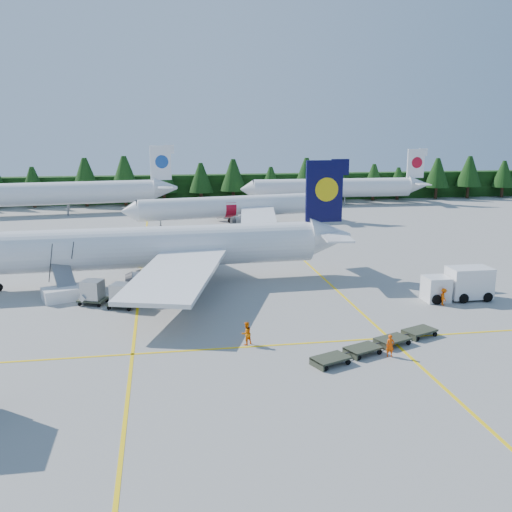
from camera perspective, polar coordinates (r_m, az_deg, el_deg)
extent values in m
plane|color=gray|center=(50.48, 4.21, -6.19)|extent=(320.00, 320.00, 0.00)
cube|color=yellow|center=(68.37, -11.35, -1.34)|extent=(0.25, 120.00, 0.01)
cube|color=yellow|center=(70.55, 5.10, -0.70)|extent=(0.25, 120.00, 0.01)
cube|color=yellow|center=(45.04, 6.03, -8.61)|extent=(80.00, 0.25, 0.01)
cube|color=black|center=(129.55, -4.44, 6.79)|extent=(220.00, 4.00, 6.00)
cylinder|color=silver|center=(61.38, -11.65, 0.83)|extent=(37.48, 5.60, 4.40)
cube|color=#060631|center=(63.67, 6.83, 6.44)|extent=(4.19, 0.52, 6.81)
cube|color=silver|center=(70.72, -8.97, 1.95)|extent=(11.80, 17.74, 1.25)
cylinder|color=slate|center=(68.07, -10.65, 0.15)|extent=(3.81, 2.43, 2.31)
cube|color=silver|center=(52.50, -8.02, -1.78)|extent=(10.92, 17.66, 1.25)
cylinder|color=slate|center=(55.69, -10.42, -2.66)|extent=(3.81, 2.43, 2.31)
cylinder|color=silver|center=(96.90, -2.77, 4.95)|extent=(30.69, 8.52, 3.59)
cone|color=silver|center=(93.69, -12.54, 4.39)|extent=(3.07, 3.95, 3.59)
cube|color=#A90B1F|center=(102.25, 6.25, 7.83)|extent=(3.42, 0.87, 5.56)
cube|color=silver|center=(104.98, -2.52, 5.26)|extent=(10.97, 14.43, 1.02)
cylinder|color=slate|center=(102.35, -3.09, 4.35)|extent=(3.32, 2.36, 1.88)
cube|color=silver|center=(90.59, 0.23, 4.08)|extent=(7.34, 14.11, 1.02)
cylinder|color=slate|center=(92.50, -1.32, 3.46)|extent=(3.32, 2.36, 1.88)
cylinder|color=slate|center=(94.73, -9.51, 3.10)|extent=(0.22, 0.22, 1.53)
cylinder|color=silver|center=(116.47, -19.43, 5.91)|extent=(37.55, 8.60, 4.39)
cube|color=silver|center=(116.61, -9.52, 9.17)|extent=(4.19, 0.86, 6.80)
cylinder|color=silver|center=(124.53, 7.64, 6.77)|extent=(34.28, 4.67, 4.02)
cone|color=silver|center=(120.74, -0.89, 6.69)|extent=(2.89, 4.08, 4.02)
cube|color=silver|center=(130.51, 15.68, 8.90)|extent=(3.83, 0.42, 6.24)
cylinder|color=slate|center=(121.92, 1.69, 5.42)|extent=(0.24, 0.24, 1.61)
cube|color=silver|center=(58.41, -18.27, -3.54)|extent=(5.25, 3.98, 1.23)
cube|color=slate|center=(60.04, -18.87, -1.23)|extent=(3.27, 4.79, 3.31)
cube|color=slate|center=(61.85, -19.41, 0.56)|extent=(2.36, 1.97, 0.13)
cube|color=white|center=(57.55, 17.56, -3.14)|extent=(2.26, 2.26, 2.36)
cube|color=black|center=(57.41, 17.60, -2.60)|extent=(1.93, 2.15, 1.01)
cube|color=white|center=(59.00, 20.53, -2.47)|extent=(4.07, 2.50, 2.93)
cube|color=#333A2A|center=(41.09, 7.47, -10.09)|extent=(2.98, 2.46, 0.15)
cube|color=#333A2A|center=(43.21, 10.64, -9.03)|extent=(2.98, 2.46, 0.15)
cube|color=#333A2A|center=(45.45, 13.49, -8.06)|extent=(2.98, 2.46, 0.15)
cube|color=#333A2A|center=(47.81, 16.05, -7.16)|extent=(2.98, 2.46, 0.15)
cube|color=#333A2A|center=(56.18, -15.97, -4.19)|extent=(3.04, 2.71, 0.16)
cube|color=#B3B5B8|center=(55.91, -16.03, -3.24)|extent=(2.26, 2.23, 1.77)
cube|color=#333A2A|center=(54.33, -13.22, -4.61)|extent=(3.04, 2.71, 0.16)
cube|color=#B3B5B8|center=(54.05, -13.27, -3.63)|extent=(2.26, 2.23, 1.77)
imported|color=#F24A05|center=(43.06, 13.27, -8.73)|extent=(0.64, 0.45, 1.66)
imported|color=orange|center=(44.13, -0.97, -7.74)|extent=(1.11, 1.04, 1.82)
imported|color=#FF5805|center=(56.40, 18.25, -3.90)|extent=(0.59, 0.75, 1.63)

